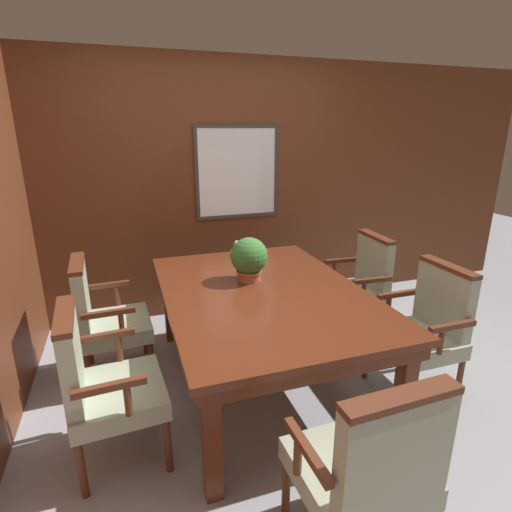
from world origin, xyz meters
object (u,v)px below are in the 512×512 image
dining_table (263,301)px  chair_right_near (425,325)px  potted_plant (249,258)px  chair_head_near (369,466)px  chair_left_near (102,381)px  chair_left_far (104,315)px  chair_right_far (359,283)px

dining_table → chair_right_near: chair_right_near is taller
chair_right_near → potted_plant: bearing=-120.8°
chair_head_near → chair_left_near: same height
dining_table → chair_left_near: chair_left_near is taller
chair_left_near → potted_plant: potted_plant is taller
chair_left_far → chair_left_near: size_ratio=1.00×
chair_right_far → chair_right_near: 0.83m
chair_left_far → chair_right_far: bearing=-93.7°
chair_right_far → potted_plant: potted_plant is taller
chair_head_near → chair_left_far: same height
chair_right_near → dining_table: bearing=-112.6°
dining_table → potted_plant: (-0.04, 0.21, 0.26)m
chair_right_far → potted_plant: 1.17m
chair_head_near → chair_right_near: same height
chair_left_far → potted_plant: 1.14m
chair_left_near → chair_right_near: size_ratio=1.00×
chair_left_far → potted_plant: (1.04, -0.23, 0.40)m
chair_head_near → chair_right_near: bearing=-141.2°
chair_head_near → chair_right_near: (1.06, 0.92, 0.00)m
dining_table → chair_right_far: size_ratio=2.04×
chair_left_near → potted_plant: (1.03, 0.62, 0.40)m
chair_head_near → chair_right_far: same height
chair_right_far → dining_table: bearing=-66.1°
chair_head_near → chair_right_far: 2.05m
dining_table → chair_right_near: 1.14m
chair_head_near → chair_right_near: size_ratio=1.00×
chair_head_near → chair_left_far: size_ratio=1.00×
chair_right_near → chair_left_near: bearing=-90.7°
chair_right_near → potted_plant: potted_plant is taller
chair_head_near → chair_right_near: 1.41m
potted_plant → chair_left_far: bearing=167.4°
potted_plant → dining_table: bearing=-80.2°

